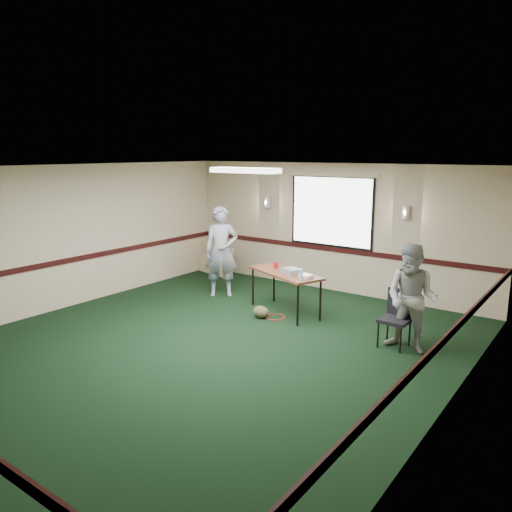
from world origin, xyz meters
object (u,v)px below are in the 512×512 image
Objects in this scene: folding_table at (285,275)px; conference_chair at (397,314)px; person_left at (221,251)px; person_right at (412,298)px; projector at (291,271)px.

folding_table is 1.93× the size of conference_chair.
person_left reaches higher than conference_chair.
folding_table is 0.90× the size of person_left.
folding_table is 2.53m from person_right.
projector is at bearing 174.07° from person_right.
conference_chair is (2.25, -0.32, -0.21)m from folding_table.
person_left is 4.22m from person_right.
folding_table is at bearing 173.44° from conference_chair.
conference_chair is 0.47× the size of person_left.
projector is at bearing -1.32° from folding_table.
projector reaches higher than folding_table.
person_right is at bearing -21.40° from conference_chair.
person_right is (4.17, -0.62, -0.11)m from person_left.
conference_chair is (2.08, -0.25, -0.32)m from projector.
projector is (0.17, -0.07, 0.11)m from folding_table.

